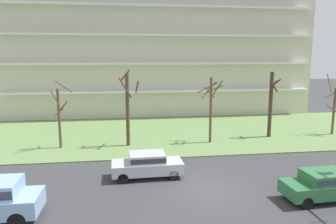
{
  "coord_description": "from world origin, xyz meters",
  "views": [
    {
      "loc": [
        -4.78,
        -16.88,
        7.59
      ],
      "look_at": [
        -1.61,
        6.0,
        3.52
      ],
      "focal_mm": 34.67,
      "sensor_mm": 36.0,
      "label": 1
    }
  ],
  "objects": [
    {
      "name": "apartment_building",
      "position": [
        0.0,
        27.95,
        9.89
      ],
      "size": [
        38.09,
        12.86,
        19.77
      ],
      "color": "beige",
      "rests_on": "ground"
    },
    {
      "name": "tree_left",
      "position": [
        -4.44,
        9.76,
        3.37
      ],
      "size": [
        1.64,
        1.71,
        6.43
      ],
      "color": "#4C3828",
      "rests_on": "ground"
    },
    {
      "name": "tree_center",
      "position": [
        2.65,
        9.9,
        3.31
      ],
      "size": [
        2.13,
        1.8,
        5.72
      ],
      "color": "brown",
      "rests_on": "ground"
    },
    {
      "name": "tree_right",
      "position": [
        8.61,
        10.95,
        3.23
      ],
      "size": [
        1.02,
        1.37,
        6.09
      ],
      "color": "#423023",
      "rests_on": "ground"
    },
    {
      "name": "tree_far_left",
      "position": [
        -9.94,
        9.81,
        2.77
      ],
      "size": [
        1.7,
        1.87,
        5.66
      ],
      "color": "brown",
      "rests_on": "ground"
    },
    {
      "name": "tree_far_right",
      "position": [
        15.04,
        11.06,
        2.68
      ],
      "size": [
        1.8,
        1.79,
        5.82
      ],
      "color": "brown",
      "rests_on": "ground"
    },
    {
      "name": "grass_lawn_strip",
      "position": [
        0.0,
        14.0,
        0.04
      ],
      "size": [
        80.0,
        16.0,
        0.08
      ],
      "primitive_type": "cube",
      "color": "#66844C",
      "rests_on": "ground"
    },
    {
      "name": "sedan_green_near_left",
      "position": [
        5.63,
        -2.0,
        0.87
      ],
      "size": [
        4.49,
        2.04,
        1.57
      ],
      "rotation": [
        0.0,
        0.0,
        0.05
      ],
      "color": "#2D6B3D",
      "rests_on": "ground"
    },
    {
      "name": "ground",
      "position": [
        0.0,
        0.0,
        0.0
      ],
      "size": [
        160.0,
        160.0,
        0.0
      ],
      "primitive_type": "plane",
      "color": "#38383A"
    },
    {
      "name": "sedan_silver_center_right",
      "position": [
        -3.41,
        2.5,
        0.87
      ],
      "size": [
        4.45,
        1.92,
        1.57
      ],
      "rotation": [
        0.0,
        0.0,
        3.17
      ],
      "color": "#B7BABF",
      "rests_on": "ground"
    }
  ]
}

